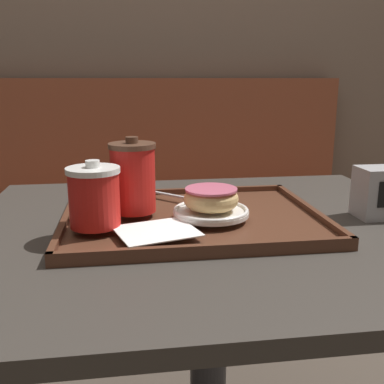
{
  "coord_description": "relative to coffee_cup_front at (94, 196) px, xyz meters",
  "views": [
    {
      "loc": [
        -0.16,
        -0.85,
        1.0
      ],
      "look_at": [
        -0.03,
        0.02,
        0.77
      ],
      "focal_mm": 42.0,
      "sensor_mm": 36.0,
      "label": 1
    }
  ],
  "objects": [
    {
      "name": "wall_behind",
      "position": [
        0.22,
        1.15,
        0.41
      ],
      "size": [
        8.0,
        0.05,
        2.4
      ],
      "color": "#7A6656",
      "rests_on": "ground_plane"
    },
    {
      "name": "booth_bench",
      "position": [
        0.22,
        0.92,
        -0.47
      ],
      "size": [
        1.45,
        0.44,
        1.0
      ],
      "color": "brown",
      "rests_on": "ground_plane"
    },
    {
      "name": "cafe_table",
      "position": [
        0.22,
        0.05,
        -0.24
      ],
      "size": [
        0.98,
        0.84,
        0.71
      ],
      "color": "#38332D",
      "rests_on": "ground_plane"
    },
    {
      "name": "serving_tray",
      "position": [
        0.19,
        0.07,
        -0.07
      ],
      "size": [
        0.52,
        0.4,
        0.02
      ],
      "color": "#512D1E",
      "rests_on": "cafe_table"
    },
    {
      "name": "napkin_paper",
      "position": [
        0.11,
        -0.05,
        -0.05
      ],
      "size": [
        0.16,
        0.15,
        0.0
      ],
      "rotation": [
        0.0,
        0.0,
        0.28
      ],
      "color": "white",
      "rests_on": "serving_tray"
    },
    {
      "name": "coffee_cup_front",
      "position": [
        0.0,
        0.0,
        0.0
      ],
      "size": [
        0.1,
        0.1,
        0.12
      ],
      "color": "red",
      "rests_on": "serving_tray"
    },
    {
      "name": "coffee_cup_rear",
      "position": [
        0.07,
        0.09,
        0.02
      ],
      "size": [
        0.09,
        0.09,
        0.15
      ],
      "color": "red",
      "rests_on": "serving_tray"
    },
    {
      "name": "plate_with_chocolate_donut",
      "position": [
        0.22,
        0.04,
        -0.05
      ],
      "size": [
        0.15,
        0.15,
        0.01
      ],
      "color": "white",
      "rests_on": "serving_tray"
    },
    {
      "name": "donut_chocolate_glazed",
      "position": [
        0.22,
        0.04,
        -0.02
      ],
      "size": [
        0.11,
        0.11,
        0.04
      ],
      "color": "#DBB270",
      "rests_on": "plate_with_chocolate_donut"
    },
    {
      "name": "spoon",
      "position": [
        0.13,
        0.23,
        -0.05
      ],
      "size": [
        0.12,
        0.12,
        0.01
      ],
      "rotation": [
        0.0,
        0.0,
        2.37
      ],
      "color": "silver",
      "rests_on": "serving_tray"
    },
    {
      "name": "napkin_dispenser",
      "position": [
        0.59,
        0.05,
        -0.03
      ],
      "size": [
        0.11,
        0.08,
        0.11
      ],
      "color": "#B7B7BC",
      "rests_on": "cafe_table"
    }
  ]
}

